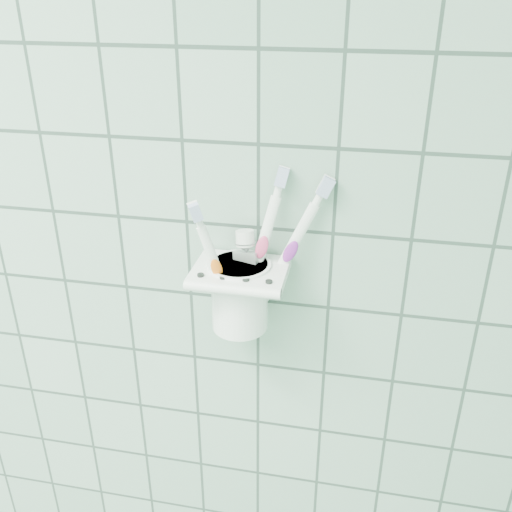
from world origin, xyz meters
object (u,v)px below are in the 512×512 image
at_px(toothbrush_pink, 236,262).
at_px(toothbrush_blue, 239,250).
at_px(holder_bracket, 241,273).
at_px(toothpaste_tube, 249,275).
at_px(cup, 240,293).
at_px(toothbrush_orange, 252,246).

xyz_separation_m(toothbrush_pink, toothbrush_blue, (0.00, 0.00, 0.01)).
distance_m(holder_bracket, toothpaste_tube, 0.01).
distance_m(cup, toothbrush_orange, 0.07).
bearing_deg(toothbrush_pink, cup, 60.59).
bearing_deg(holder_bracket, cup, 123.37).
distance_m(holder_bracket, toothbrush_blue, 0.03).
bearing_deg(cup, toothbrush_blue, -74.60).
height_order(cup, toothbrush_pink, toothbrush_pink).
relative_size(toothbrush_pink, toothbrush_orange, 0.88).
bearing_deg(toothbrush_pink, holder_bracket, 44.67).
height_order(toothbrush_pink, toothbrush_blue, toothbrush_blue).
distance_m(cup, toothbrush_pink, 0.05).
bearing_deg(cup, toothbrush_pink, -93.01).
bearing_deg(toothbrush_blue, toothpaste_tube, 7.03).
height_order(holder_bracket, toothbrush_blue, toothbrush_blue).
xyz_separation_m(holder_bracket, toothbrush_blue, (-0.00, -0.00, 0.03)).
bearing_deg(holder_bracket, toothbrush_orange, 30.39).
distance_m(toothbrush_pink, toothbrush_blue, 0.01).
bearing_deg(toothbrush_orange, toothbrush_pink, -142.86).
bearing_deg(cup, toothbrush_orange, 15.09).
bearing_deg(toothpaste_tube, toothbrush_orange, 94.82).
relative_size(toothbrush_orange, toothpaste_tube, 1.61).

